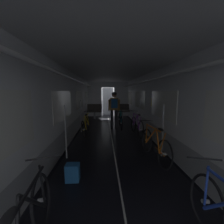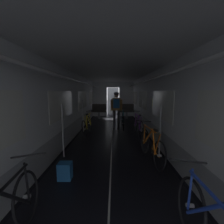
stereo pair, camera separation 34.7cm
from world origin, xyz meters
name	(u,v)px [view 1 (the left image)]	position (x,y,z in m)	size (l,w,h in m)	color
train_car_shell	(112,93)	(0.00, 3.60, 1.70)	(3.14, 12.34, 2.57)	black
bench_seat_far_left	(95,110)	(-0.90, 8.07, 0.57)	(0.98, 0.51, 0.95)	gray
bench_seat_far_right	(122,110)	(0.90, 8.07, 0.57)	(0.98, 0.51, 0.95)	gray
bicycle_purple	(137,126)	(1.03, 4.16, 0.38)	(0.44, 1.69, 0.94)	black
bicycle_orange	(154,145)	(1.01, 1.94, 0.38)	(0.47, 1.69, 0.95)	black
bicycle_yellow	(86,125)	(-1.03, 4.33, 0.38)	(0.44, 1.69, 0.96)	black
person_cyclist_aisle	(114,106)	(0.18, 5.11, 1.07)	(0.53, 0.39, 1.73)	#2D2D33
bicycle_teal_in_aisle	(121,120)	(0.51, 5.37, 0.38)	(0.44, 1.69, 0.93)	black
backpack_on_floor	(73,172)	(-0.90, 1.06, 0.17)	(0.26, 0.20, 0.34)	#1E5693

